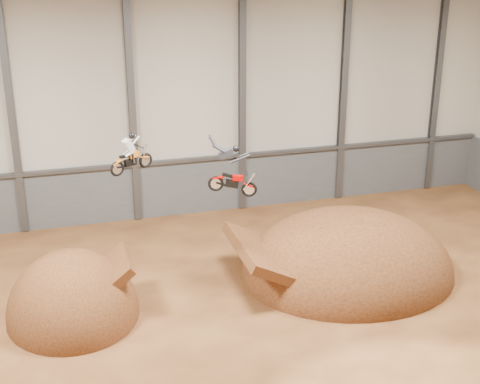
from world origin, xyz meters
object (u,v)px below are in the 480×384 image
landing_ramp (347,273)px  takeoff_ramp (74,314)px  fmx_rider_b (231,167)px  fmx_rider_a (131,151)px

landing_ramp → takeoff_ramp: bearing=-178.7°
landing_ramp → fmx_rider_b: bearing=-173.2°
takeoff_ramp → fmx_rider_a: (3.11, 0.47, 7.44)m
takeoff_ramp → fmx_rider_b: (7.39, -0.44, 6.59)m
landing_ramp → fmx_rider_a: (-10.67, 0.15, 7.44)m
fmx_rider_b → takeoff_ramp: bearing=-168.9°
fmx_rider_a → takeoff_ramp: bearing=164.3°
takeoff_ramp → fmx_rider_a: fmx_rider_a is taller
landing_ramp → fmx_rider_a: 13.01m
takeoff_ramp → fmx_rider_b: bearing=-3.4°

